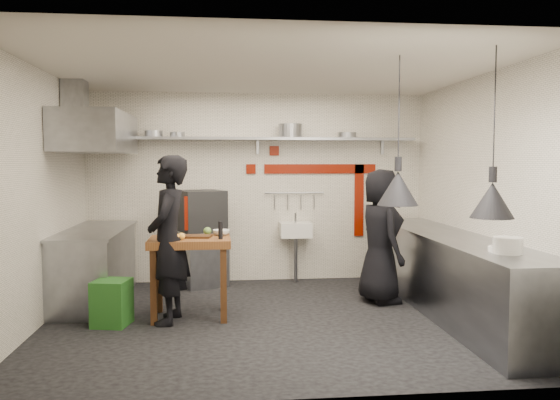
{
  "coord_description": "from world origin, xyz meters",
  "views": [
    {
      "loc": [
        -0.52,
        -6.05,
        1.78
      ],
      "look_at": [
        0.15,
        0.3,
        1.34
      ],
      "focal_mm": 35.0,
      "sensor_mm": 36.0,
      "label": 1
    }
  ],
  "objects": [
    {
      "name": "stock_pot",
      "position": [
        0.48,
        1.92,
        2.24
      ],
      "size": [
        0.4,
        0.4,
        0.2
      ],
      "primitive_type": "cylinder",
      "rotation": [
        0.0,
        0.0,
        -0.15
      ],
      "color": "gray",
      "rests_on": "back_shelf"
    },
    {
      "name": "wall_right",
      "position": [
        2.5,
        0.0,
        1.4
      ],
      "size": [
        0.04,
        4.2,
        2.8
      ],
      "primitive_type": "cube",
      "color": "silver",
      "rests_on": "floor"
    },
    {
      "name": "pan_right",
      "position": [
        1.32,
        1.92,
        2.18
      ],
      "size": [
        0.3,
        0.3,
        0.08
      ],
      "primitive_type": "cylinder",
      "rotation": [
        0.0,
        0.0,
        0.12
      ],
      "color": "gray",
      "rests_on": "back_shelf"
    },
    {
      "name": "chef_right",
      "position": [
        1.47,
        0.64,
        0.85
      ],
      "size": [
        0.66,
        0.9,
        1.69
      ],
      "primitive_type": "imported",
      "rotation": [
        0.0,
        0.0,
        1.72
      ],
      "color": "black",
      "rests_on": "floor"
    },
    {
      "name": "green_bin",
      "position": [
        -1.73,
        -0.03,
        0.25
      ],
      "size": [
        0.43,
        0.43,
        0.5
      ],
      "primitive_type": "cube",
      "rotation": [
        0.0,
        0.0,
        -0.21
      ],
      "color": "#225E1D",
      "rests_on": "floor"
    },
    {
      "name": "wall_left",
      "position": [
        -2.5,
        0.0,
        1.4
      ],
      "size": [
        0.04,
        4.2,
        2.8
      ],
      "primitive_type": "cube",
      "color": "silver",
      "rests_on": "floor"
    },
    {
      "name": "extractor_hood",
      "position": [
        -2.1,
        1.05,
        2.15
      ],
      "size": [
        0.78,
        1.6,
        0.5
      ],
      "primitive_type": "cube",
      "color": "gray",
      "rests_on": "ceiling"
    },
    {
      "name": "hood_duct",
      "position": [
        -2.35,
        1.05,
        2.55
      ],
      "size": [
        0.28,
        0.28,
        0.5
      ],
      "primitive_type": "cube",
      "color": "gray",
      "rests_on": "ceiling"
    },
    {
      "name": "counter_right",
      "position": [
        2.15,
        0.0,
        0.45
      ],
      "size": [
        0.7,
        3.8,
        0.9
      ],
      "primitive_type": "cube",
      "color": "gray",
      "rests_on": "floor"
    },
    {
      "name": "red_band_horiz",
      "position": [
        0.95,
        2.08,
        1.68
      ],
      "size": [
        1.7,
        0.02,
        0.14
      ],
      "primitive_type": "cube",
      "color": "#721001",
      "rests_on": "wall_back"
    },
    {
      "name": "cutting_board",
      "position": [
        -0.81,
        0.21,
        0.93
      ],
      "size": [
        0.33,
        0.26,
        0.02
      ],
      "primitive_type": "cube",
      "rotation": [
        0.0,
        0.0,
        -0.16
      ],
      "color": "#452712",
      "rests_on": "prep_table"
    },
    {
      "name": "utensil_rail",
      "position": [
        0.55,
        2.06,
        1.32
      ],
      "size": [
        0.9,
        0.02,
        0.02
      ],
      "primitive_type": "cylinder",
      "rotation": [
        0.0,
        1.57,
        0.0
      ],
      "color": "gray",
      "rests_on": "wall_back"
    },
    {
      "name": "lemon_b",
      "position": [
        -0.98,
        0.05,
        0.96
      ],
      "size": [
        0.1,
        0.1,
        0.08
      ],
      "primitive_type": "sphere",
      "rotation": [
        0.0,
        0.0,
        -0.2
      ],
      "color": "#FFAD33",
      "rests_on": "prep_table"
    },
    {
      "name": "counter_right_top",
      "position": [
        2.15,
        0.0,
        0.92
      ],
      "size": [
        0.76,
        3.9,
        0.03
      ],
      "primitive_type": "cube",
      "color": "gray",
      "rests_on": "counter_right"
    },
    {
      "name": "plate_stack",
      "position": [
        2.12,
        -1.27,
        1.01
      ],
      "size": [
        0.31,
        0.31,
        0.15
      ],
      "primitive_type": "cylinder",
      "rotation": [
        0.0,
        0.0,
        -0.21
      ],
      "color": "white",
      "rests_on": "counter_right_top"
    },
    {
      "name": "veg_ball",
      "position": [
        -0.7,
        0.39,
        0.97
      ],
      "size": [
        0.11,
        0.11,
        0.09
      ],
      "primitive_type": "sphere",
      "rotation": [
        0.0,
        0.0,
        -0.2
      ],
      "color": "#5D8538",
      "rests_on": "prep_table"
    },
    {
      "name": "heat_lamp_far",
      "position": [
        1.86,
        -1.45,
        2.04
      ],
      "size": [
        0.44,
        0.44,
        1.51
      ],
      "primitive_type": null,
      "rotation": [
        0.0,
        0.0,
        0.18
      ],
      "color": "black",
      "rests_on": "ceiling"
    },
    {
      "name": "heat_lamp_near",
      "position": [
        1.17,
        -0.93,
        2.08
      ],
      "size": [
        0.45,
        0.45,
        1.44
      ],
      "primitive_type": null,
      "rotation": [
        0.0,
        0.0,
        -0.14
      ],
      "color": "black",
      "rests_on": "ceiling"
    },
    {
      "name": "oven_glass",
      "position": [
        -0.8,
        1.47,
        1.09
      ],
      "size": [
        0.3,
        0.14,
        0.34
      ],
      "primitive_type": "cube",
      "rotation": [
        0.0,
        0.0,
        0.4
      ],
      "color": "black",
      "rests_on": "oven_door"
    },
    {
      "name": "red_tile_b",
      "position": [
        -0.1,
        2.08,
        1.68
      ],
      "size": [
        0.14,
        0.02,
        0.14
      ],
      "primitive_type": "cube",
      "color": "#721001",
      "rests_on": "wall_back"
    },
    {
      "name": "chef_left",
      "position": [
        -1.12,
        0.02,
        0.93
      ],
      "size": [
        0.52,
        0.73,
        1.86
      ],
      "primitive_type": "imported",
      "rotation": [
        0.0,
        0.0,
        -1.69
      ],
      "color": "black",
      "rests_on": "floor"
    },
    {
      "name": "counter_left_top",
      "position": [
        -2.15,
        1.05,
        0.92
      ],
      "size": [
        0.76,
        2.0,
        0.03
      ],
      "primitive_type": "cube",
      "color": "gray",
      "rests_on": "counter_left"
    },
    {
      "name": "oven_stand",
      "position": [
        -0.8,
        1.8,
        0.4
      ],
      "size": [
        0.75,
        0.72,
        0.8
      ],
      "primitive_type": "cube",
      "rotation": [
        0.0,
        0.0,
        0.4
      ],
      "color": "gray",
      "rests_on": "floor"
    },
    {
      "name": "ceiling",
      "position": [
        0.0,
        0.0,
        2.8
      ],
      "size": [
        5.0,
        5.0,
        0.0
      ],
      "primitive_type": "plane",
      "color": "beige",
      "rests_on": "floor"
    },
    {
      "name": "pan_far_left",
      "position": [
        -1.5,
        1.92,
        2.19
      ],
      "size": [
        0.31,
        0.31,
        0.09
      ],
      "primitive_type": "cylinder",
      "rotation": [
        0.0,
        0.0,
        0.25
      ],
      "color": "gray",
      "rests_on": "back_shelf"
    },
    {
      "name": "hand_sink",
      "position": [
        0.55,
        1.92,
        0.78
      ],
      "size": [
        0.46,
        0.34,
        0.22
      ],
      "primitive_type": "cube",
      "color": "white",
      "rests_on": "wall_back"
    },
    {
      "name": "counter_left",
      "position": [
        -2.15,
        1.05,
        0.45
      ],
      "size": [
        0.7,
        1.9,
        0.9
      ],
      "primitive_type": "cube",
      "color": "gray",
      "rests_on": "floor"
    },
    {
      "name": "red_band_vert",
      "position": [
        1.55,
        2.08,
        1.2
      ],
      "size": [
        0.14,
        0.02,
        1.1
      ],
      "primitive_type": "cube",
      "color": "#721001",
      "rests_on": "wall_back"
    },
    {
      "name": "pepper_mill",
      "position": [
        -0.55,
        0.06,
        1.02
      ],
      "size": [
        0.05,
        0.05,
        0.2
      ],
      "primitive_type": "cylinder",
      "rotation": [
        0.0,
        0.0,
        0.02
      ],
      "color": "black",
      "rests_on": "prep_table"
    },
    {
      "name": "wall_back",
      "position": [
        0.0,
        2.1,
        1.4
      ],
      "size": [
        5.0,
        0.04,
        2.8
      ],
      "primitive_type": "cube",
      "color": "silver",
      "rests_on": "floor"
    },
    {
      "name": "sink_drain",
      "position": [
        0.55,
        1.88,
        0.34
      ],
      "size": [
        0.06,
        0.06,
        0.66
      ],
      "primitive_type": "cylinder",
      "color": "gray",
      "rests_on": "floor"
    },
    {
      "name": "sink_tap",
      "position": [
        0.55,
        1.92,
        0.96
      ],
      "size": [
        0.03,
        0.03,
        0.14
      ],
      "primitive_type": "cylinder",
      "color": "gray",
      "rests_on": "hand_sink"
    },
    {
      "name": "shelf_bracket_left",
      "position": [
        -1.9,
        2.07,
        2.02
      ],
      "size": [
        0.04,
        0.06,
        0.24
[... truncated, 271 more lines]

